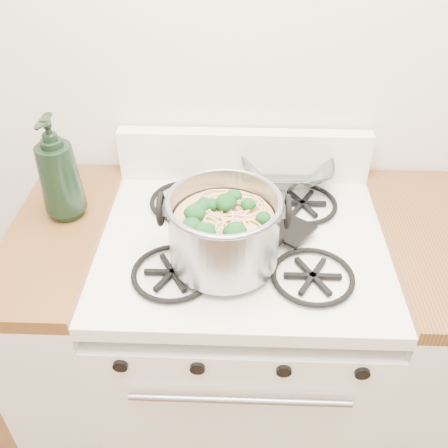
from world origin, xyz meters
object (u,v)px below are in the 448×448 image
spatula (293,229)px  bottle (57,168)px  gas_range (239,348)px  stock_pot (224,231)px  glass_bowl (286,172)px

spatula → bottle: bearing=-149.0°
gas_range → spatula: size_ratio=2.98×
gas_range → bottle: bearing=171.6°
stock_pot → glass_bowl: 0.42m
stock_pot → bottle: bearing=158.9°
gas_range → glass_bowl: glass_bowl is taller
spatula → stock_pot: bearing=-112.1°
gas_range → stock_pot: size_ratio=3.02×
stock_pot → spatula: bearing=30.9°
stock_pot → bottle: (-0.44, 0.17, 0.06)m
gas_range → bottle: bottle is taller
gas_range → glass_bowl: 0.59m
glass_bowl → gas_range: bearing=-114.9°
spatula → glass_bowl: 0.27m
gas_range → bottle: 0.80m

